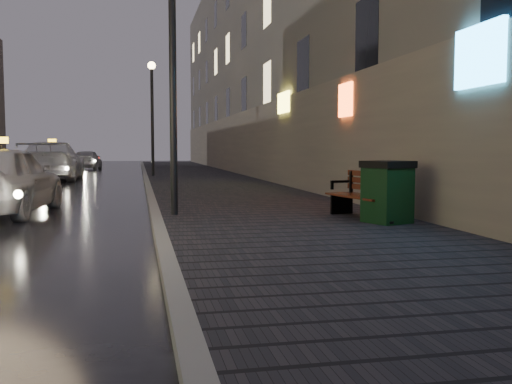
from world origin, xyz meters
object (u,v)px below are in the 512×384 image
(lamp_far, at_px, (152,104))
(bench, at_px, (364,195))
(taxi_far, at_px, (41,160))
(car_far, at_px, (87,160))
(lamp_near, at_px, (172,41))
(taxi_mid, at_px, (53,161))
(trash_bin, at_px, (387,191))
(taxi_near, at_px, (1,179))

(lamp_far, height_order, bench, lamp_far)
(taxi_far, relative_size, car_far, 1.26)
(car_far, bearing_deg, bench, 108.03)
(lamp_near, xyz_separation_m, taxi_mid, (-4.45, 15.83, -2.63))
(lamp_far, xyz_separation_m, car_far, (-4.00, 12.43, -2.82))
(taxi_far, bearing_deg, trash_bin, -65.44)
(lamp_far, bearing_deg, trash_bin, -78.84)
(lamp_near, xyz_separation_m, car_far, (-4.00, 28.43, -2.82))
(lamp_near, bearing_deg, taxi_mid, 105.69)
(lamp_far, height_order, taxi_mid, lamp_far)
(lamp_far, relative_size, car_far, 1.35)
(lamp_near, distance_m, car_far, 28.84)
(taxi_mid, bearing_deg, car_far, -92.75)
(lamp_near, relative_size, lamp_far, 1.00)
(taxi_mid, distance_m, car_far, 12.60)
(taxi_near, xyz_separation_m, taxi_mid, (-0.87, 13.89, 0.08))
(lamp_near, xyz_separation_m, taxi_near, (-3.58, 1.94, -2.72))
(taxi_mid, relative_size, car_far, 1.51)
(lamp_far, xyz_separation_m, taxi_near, (-3.58, -14.06, -2.72))
(taxi_far, height_order, car_far, taxi_far)
(taxi_near, bearing_deg, lamp_near, 157.04)
(bench, relative_size, car_far, 0.45)
(lamp_far, distance_m, car_far, 13.36)
(trash_bin, height_order, car_far, car_far)
(lamp_near, xyz_separation_m, bench, (3.42, -1.23, -2.91))
(lamp_near, height_order, taxi_near, lamp_near)
(lamp_far, xyz_separation_m, trash_bin, (3.55, -17.97, -2.79))
(lamp_near, height_order, bench, lamp_near)
(car_far, bearing_deg, taxi_far, 42.70)
(lamp_far, distance_m, taxi_near, 14.76)
(lamp_far, height_order, trash_bin, lamp_far)
(lamp_far, bearing_deg, taxi_far, 122.65)
(taxi_far, bearing_deg, bench, -65.19)
(lamp_far, relative_size, taxi_near, 1.17)
(bench, xyz_separation_m, taxi_near, (-7.00, 3.17, 0.19))
(bench, relative_size, taxi_near, 0.39)
(lamp_far, xyz_separation_m, bench, (3.42, -17.23, -2.91))
(taxi_near, height_order, taxi_mid, taxi_mid)
(lamp_near, relative_size, taxi_mid, 0.90)
(bench, bearing_deg, taxi_near, 146.35)
(lamp_far, distance_m, taxi_mid, 5.17)
(taxi_far, bearing_deg, lamp_far, -52.54)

